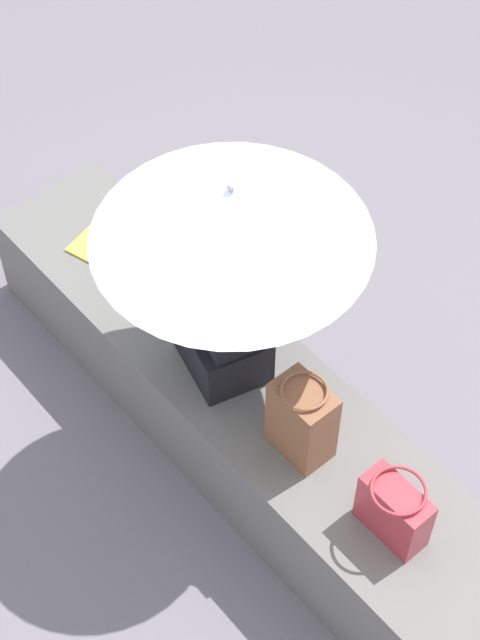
{
  "coord_description": "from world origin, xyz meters",
  "views": [
    {
      "loc": [
        1.71,
        -1.54,
        3.72
      ],
      "look_at": [
        -0.09,
        -0.01,
        0.83
      ],
      "focal_mm": 57.5,
      "sensor_mm": 36.0,
      "label": 1
    }
  ],
  "objects_px": {
    "parasol": "(232,215)",
    "tote_bag_canvas": "(302,420)",
    "handbag_black": "(394,510)",
    "magazine": "(105,249)",
    "person_seated": "(222,299)"
  },
  "relations": [
    {
      "from": "person_seated",
      "to": "magazine",
      "type": "bearing_deg",
      "value": -179.92
    },
    {
      "from": "person_seated",
      "to": "handbag_black",
      "type": "height_order",
      "value": "person_seated"
    },
    {
      "from": "person_seated",
      "to": "tote_bag_canvas",
      "type": "height_order",
      "value": "person_seated"
    },
    {
      "from": "handbag_black",
      "to": "magazine",
      "type": "bearing_deg",
      "value": 179.34
    },
    {
      "from": "person_seated",
      "to": "magazine",
      "type": "distance_m",
      "value": 0.89
    },
    {
      "from": "parasol",
      "to": "person_seated",
      "type": "bearing_deg",
      "value": 171.74
    },
    {
      "from": "parasol",
      "to": "magazine",
      "type": "xyz_separation_m",
      "value": [
        -0.88,
        0.01,
        -0.88
      ]
    },
    {
      "from": "handbag_black",
      "to": "person_seated",
      "type": "bearing_deg",
      "value": 178.72
    },
    {
      "from": "magazine",
      "to": "person_seated",
      "type": "bearing_deg",
      "value": -16.35
    },
    {
      "from": "handbag_black",
      "to": "tote_bag_canvas",
      "type": "relative_size",
      "value": 0.74
    },
    {
      "from": "parasol",
      "to": "magazine",
      "type": "height_order",
      "value": "parasol"
    },
    {
      "from": "parasol",
      "to": "handbag_black",
      "type": "distance_m",
      "value": 1.15
    },
    {
      "from": "handbag_black",
      "to": "magazine",
      "type": "xyz_separation_m",
      "value": [
        -1.74,
        0.02,
        -0.13
      ]
    },
    {
      "from": "parasol",
      "to": "tote_bag_canvas",
      "type": "distance_m",
      "value": 0.82
    },
    {
      "from": "person_seated",
      "to": "tote_bag_canvas",
      "type": "xyz_separation_m",
      "value": [
        0.48,
        -0.03,
        -0.21
      ]
    }
  ]
}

